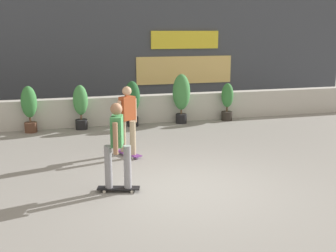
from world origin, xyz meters
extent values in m
plane|color=gray|center=(0.00, 0.00, 0.00)|extent=(48.00, 48.00, 0.00)
cube|color=beige|center=(0.00, 6.00, 0.45)|extent=(18.00, 0.40, 0.90)
cube|color=#424751|center=(0.00, 10.00, 3.25)|extent=(20.00, 2.00, 6.50)
cube|color=yellow|center=(2.77, 8.96, 2.60)|extent=(2.80, 0.08, 0.70)
cube|color=#F2CC72|center=(2.77, 8.97, 1.40)|extent=(4.00, 0.06, 1.10)
cylinder|color=brown|center=(-3.13, 5.55, 0.15)|extent=(0.36, 0.36, 0.30)
cylinder|color=brown|center=(-3.13, 5.55, 0.38)|extent=(0.06, 0.06, 0.15)
ellipsoid|color=#387F3D|center=(-3.13, 5.55, 0.92)|extent=(0.46, 0.46, 0.94)
cylinder|color=black|center=(-1.64, 5.55, 0.15)|extent=(0.36, 0.36, 0.30)
cylinder|color=brown|center=(-1.64, 5.55, 0.38)|extent=(0.06, 0.06, 0.15)
ellipsoid|color=#428C47|center=(-1.64, 5.55, 0.91)|extent=(0.45, 0.45, 0.91)
cylinder|color=black|center=(-0.04, 5.55, 0.15)|extent=(0.36, 0.36, 0.30)
cylinder|color=brown|center=(-0.04, 5.55, 0.38)|extent=(0.06, 0.06, 0.15)
ellipsoid|color=#235B2D|center=(-0.04, 5.55, 0.94)|extent=(0.48, 0.48, 0.98)
cylinder|color=black|center=(1.57, 5.55, 0.15)|extent=(0.36, 0.36, 0.30)
cylinder|color=brown|center=(1.57, 5.55, 0.38)|extent=(0.06, 0.06, 0.15)
ellipsoid|color=#428C47|center=(1.57, 5.55, 1.03)|extent=(0.56, 0.56, 1.15)
cylinder|color=#2D2823|center=(3.18, 5.55, 0.15)|extent=(0.36, 0.36, 0.30)
cylinder|color=brown|center=(3.18, 5.55, 0.38)|extent=(0.06, 0.06, 0.15)
ellipsoid|color=#387F3D|center=(3.18, 5.55, 0.86)|extent=(0.40, 0.40, 0.81)
cube|color=#72338C|center=(-0.75, 2.40, 0.07)|extent=(0.58, 0.79, 0.02)
cylinder|color=silver|center=(-0.55, 2.21, 0.03)|extent=(0.05, 0.06, 0.06)
cylinder|color=silver|center=(-0.69, 2.13, 0.03)|extent=(0.05, 0.06, 0.06)
cylinder|color=silver|center=(-0.82, 2.66, 0.03)|extent=(0.05, 0.06, 0.06)
cylinder|color=silver|center=(-0.95, 2.58, 0.03)|extent=(0.05, 0.06, 0.06)
cylinder|color=tan|center=(-0.66, 2.24, 0.49)|extent=(0.14, 0.14, 0.82)
cylinder|color=tan|center=(-0.84, 2.55, 0.49)|extent=(0.14, 0.14, 0.82)
cube|color=#B24C26|center=(-0.75, 2.40, 1.18)|extent=(0.41, 0.36, 0.56)
sphere|color=tan|center=(-0.75, 2.40, 1.59)|extent=(0.22, 0.22, 0.22)
cylinder|color=tan|center=(-0.55, 2.52, 1.10)|extent=(0.09, 0.09, 0.58)
cylinder|color=tan|center=(-0.95, 2.28, 1.10)|extent=(0.09, 0.09, 0.58)
cube|color=black|center=(-1.33, 0.21, 0.07)|extent=(0.82, 0.41, 0.02)
cylinder|color=silver|center=(-1.06, 0.22, 0.03)|extent=(0.06, 0.04, 0.06)
cylinder|color=silver|center=(-1.10, 0.06, 0.03)|extent=(0.06, 0.04, 0.06)
cylinder|color=silver|center=(-1.56, 0.36, 0.03)|extent=(0.06, 0.04, 0.06)
cylinder|color=silver|center=(-1.60, 0.20, 0.03)|extent=(0.06, 0.04, 0.06)
cylinder|color=gray|center=(-1.15, 0.16, 0.49)|extent=(0.14, 0.14, 0.82)
cylinder|color=gray|center=(-1.50, 0.26, 0.49)|extent=(0.14, 0.14, 0.82)
cube|color=#3F8C4C|center=(-1.33, 0.21, 1.18)|extent=(0.29, 0.40, 0.56)
sphere|color=#9E7051|center=(-1.33, 0.21, 1.59)|extent=(0.22, 0.22, 0.22)
cylinder|color=#9E7051|center=(-1.26, 0.44, 1.10)|extent=(0.09, 0.09, 0.58)
cylinder|color=#9E7051|center=(-1.39, -0.02, 1.10)|extent=(0.09, 0.09, 0.58)
camera|label=1|loc=(-2.39, -7.15, 2.98)|focal=44.40mm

